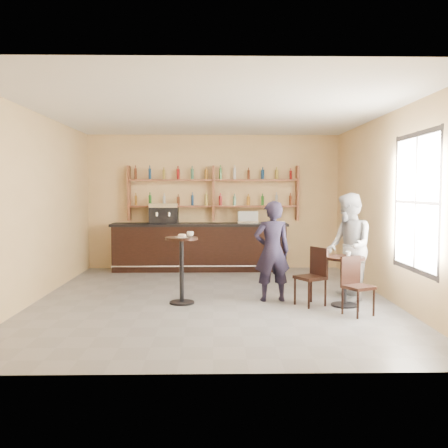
{
  "coord_description": "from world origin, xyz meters",
  "views": [
    {
      "loc": [
        0.01,
        -8.5,
        1.88
      ],
      "look_at": [
        0.2,
        0.8,
        1.25
      ],
      "focal_mm": 40.0,
      "sensor_mm": 36.0,
      "label": 1
    }
  ],
  "objects_px": {
    "man_main": "(272,251)",
    "chair_south": "(358,286)",
    "cafe_table": "(344,281)",
    "chair_west": "(310,277)",
    "pedestal_table": "(182,270)",
    "patron_second": "(349,247)",
    "bar_counter": "(200,247)",
    "pastry_case": "(248,217)",
    "espresso_machine": "(164,213)"
  },
  "relations": [
    {
      "from": "man_main",
      "to": "cafe_table",
      "type": "relative_size",
      "value": 2.11
    },
    {
      "from": "espresso_machine",
      "to": "cafe_table",
      "type": "relative_size",
      "value": 0.81
    },
    {
      "from": "bar_counter",
      "to": "pastry_case",
      "type": "relative_size",
      "value": 8.6
    },
    {
      "from": "pastry_case",
      "to": "cafe_table",
      "type": "distance_m",
      "value": 4.01
    },
    {
      "from": "chair_south",
      "to": "chair_west",
      "type": "bearing_deg",
      "value": 104.91
    },
    {
      "from": "bar_counter",
      "to": "chair_south",
      "type": "bearing_deg",
      "value": -59.68
    },
    {
      "from": "chair_west",
      "to": "patron_second",
      "type": "relative_size",
      "value": 0.51
    },
    {
      "from": "man_main",
      "to": "cafe_table",
      "type": "bearing_deg",
      "value": 154.61
    },
    {
      "from": "espresso_machine",
      "to": "pedestal_table",
      "type": "height_order",
      "value": "espresso_machine"
    },
    {
      "from": "chair_west",
      "to": "pastry_case",
      "type": "bearing_deg",
      "value": 162.45
    },
    {
      "from": "patron_second",
      "to": "cafe_table",
      "type": "bearing_deg",
      "value": -24.16
    },
    {
      "from": "pedestal_table",
      "to": "chair_south",
      "type": "distance_m",
      "value": 2.83
    },
    {
      "from": "chair_south",
      "to": "pastry_case",
      "type": "bearing_deg",
      "value": 80.04
    },
    {
      "from": "chair_west",
      "to": "man_main",
      "type": "bearing_deg",
      "value": -150.74
    },
    {
      "from": "man_main",
      "to": "pastry_case",
      "type": "bearing_deg",
      "value": -92.46
    },
    {
      "from": "bar_counter",
      "to": "man_main",
      "type": "height_order",
      "value": "man_main"
    },
    {
      "from": "cafe_table",
      "to": "chair_south",
      "type": "distance_m",
      "value": 0.6
    },
    {
      "from": "pastry_case",
      "to": "chair_west",
      "type": "bearing_deg",
      "value": -83.9
    },
    {
      "from": "cafe_table",
      "to": "chair_south",
      "type": "height_order",
      "value": "chair_south"
    },
    {
      "from": "cafe_table",
      "to": "chair_west",
      "type": "height_order",
      "value": "chair_west"
    },
    {
      "from": "man_main",
      "to": "chair_south",
      "type": "relative_size",
      "value": 1.94
    },
    {
      "from": "chair_west",
      "to": "patron_second",
      "type": "height_order",
      "value": "patron_second"
    },
    {
      "from": "pastry_case",
      "to": "cafe_table",
      "type": "bearing_deg",
      "value": -76.16
    },
    {
      "from": "pastry_case",
      "to": "patron_second",
      "type": "height_order",
      "value": "patron_second"
    },
    {
      "from": "espresso_machine",
      "to": "cafe_table",
      "type": "height_order",
      "value": "espresso_machine"
    },
    {
      "from": "cafe_table",
      "to": "pastry_case",
      "type": "bearing_deg",
      "value": 109.84
    },
    {
      "from": "man_main",
      "to": "cafe_table",
      "type": "xyz_separation_m",
      "value": [
        1.14,
        -0.4,
        -0.45
      ]
    },
    {
      "from": "pedestal_table",
      "to": "patron_second",
      "type": "height_order",
      "value": "patron_second"
    },
    {
      "from": "espresso_machine",
      "to": "pedestal_table",
      "type": "bearing_deg",
      "value": -78.67
    },
    {
      "from": "cafe_table",
      "to": "chair_west",
      "type": "bearing_deg",
      "value": 174.81
    },
    {
      "from": "pedestal_table",
      "to": "patron_second",
      "type": "distance_m",
      "value": 2.87
    },
    {
      "from": "man_main",
      "to": "patron_second",
      "type": "xyz_separation_m",
      "value": [
        1.32,
        0.04,
        0.07
      ]
    },
    {
      "from": "cafe_table",
      "to": "man_main",
      "type": "bearing_deg",
      "value": 160.45
    },
    {
      "from": "pastry_case",
      "to": "pedestal_table",
      "type": "relative_size",
      "value": 0.43
    },
    {
      "from": "espresso_machine",
      "to": "pedestal_table",
      "type": "relative_size",
      "value": 0.59
    },
    {
      "from": "chair_west",
      "to": "bar_counter",
      "type": "bearing_deg",
      "value": 178.02
    },
    {
      "from": "espresso_machine",
      "to": "pastry_case",
      "type": "relative_size",
      "value": 1.37
    },
    {
      "from": "cafe_table",
      "to": "espresso_machine",
      "type": "bearing_deg",
      "value": 131.74
    },
    {
      "from": "pastry_case",
      "to": "cafe_table",
      "type": "height_order",
      "value": "pastry_case"
    },
    {
      "from": "pastry_case",
      "to": "man_main",
      "type": "bearing_deg",
      "value": -92.62
    },
    {
      "from": "man_main",
      "to": "chair_south",
      "type": "bearing_deg",
      "value": 133.92
    },
    {
      "from": "bar_counter",
      "to": "pastry_case",
      "type": "height_order",
      "value": "pastry_case"
    },
    {
      "from": "cafe_table",
      "to": "chair_west",
      "type": "xyz_separation_m",
      "value": [
        -0.55,
        0.05,
        0.07
      ]
    },
    {
      "from": "man_main",
      "to": "patron_second",
      "type": "bearing_deg",
      "value": 175.97
    },
    {
      "from": "man_main",
      "to": "chair_south",
      "type": "distance_m",
      "value": 1.61
    },
    {
      "from": "espresso_machine",
      "to": "chair_south",
      "type": "distance_m",
      "value": 5.51
    },
    {
      "from": "pedestal_table",
      "to": "cafe_table",
      "type": "relative_size",
      "value": 1.37
    },
    {
      "from": "chair_west",
      "to": "chair_south",
      "type": "bearing_deg",
      "value": 13.06
    },
    {
      "from": "man_main",
      "to": "chair_south",
      "type": "height_order",
      "value": "man_main"
    },
    {
      "from": "cafe_table",
      "to": "bar_counter",
      "type": "bearing_deg",
      "value": 123.69
    }
  ]
}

